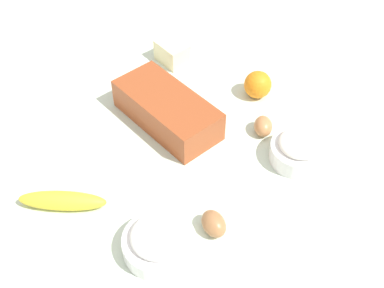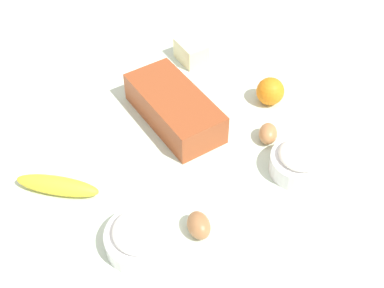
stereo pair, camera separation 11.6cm
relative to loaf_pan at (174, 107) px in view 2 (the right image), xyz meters
The scene contains 9 objects.
ground_plane 0.14m from the loaf_pan, 18.44° to the right, with size 2.40×2.40×0.02m, color silver.
loaf_pan is the anchor object (origin of this frame).
flour_bowl 0.33m from the loaf_pan, 21.39° to the left, with size 0.13×0.13×0.07m.
sugar_bowl 0.37m from the loaf_pan, 46.70° to the right, with size 0.15×0.15×0.07m.
banana 0.34m from the loaf_pan, 85.17° to the right, with size 0.19×0.04×0.04m, color yellow.
orange_fruit 0.25m from the loaf_pan, 67.45° to the left, with size 0.07×0.07×0.07m, color orange.
butter_block 0.25m from the loaf_pan, 132.61° to the left, with size 0.09×0.06×0.06m, color #F4EDB2.
egg_near_butter 0.34m from the loaf_pan, 28.22° to the right, with size 0.05×0.05×0.06m, color #A66F43.
egg_beside_bowl 0.24m from the loaf_pan, 34.31° to the left, with size 0.04×0.04×0.06m, color #B87D4B.
Camera 2 is at (0.63, -0.49, 0.88)m, focal length 47.12 mm.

